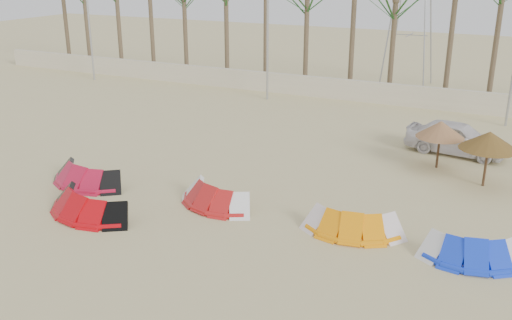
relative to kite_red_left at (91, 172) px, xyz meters
The scene contains 12 objects.
ground 7.52m from the kite_red_left, 32.58° to the right, with size 120.00×120.00×0.00m, color #C6B981.
boundary_wall 19.04m from the kite_red_left, 70.59° to the left, with size 60.00×0.30×1.30m, color beige.
lamp_b 16.83m from the kite_red_left, 88.70° to the left, with size 1.25×0.14×11.00m.
pylon 25.06m from the kite_red_left, 72.99° to the left, with size 3.00×3.00×14.00m, color #A5A8AD, non-canonical shape.
kite_red_left is the anchor object (origin of this frame).
kite_red_mid 2.95m from the kite_red_left, 47.08° to the right, with size 3.83×2.11×0.90m.
kite_red_right 5.59m from the kite_red_left, ahead, with size 3.45×2.23×0.90m.
kite_orange 10.69m from the kite_red_left, ahead, with size 3.38×1.97×0.90m.
kite_blue 14.40m from the kite_red_left, ahead, with size 3.28×2.08×0.90m.
parasol_left 14.41m from the kite_red_left, 32.65° to the left, with size 2.01×2.01×2.06m.
parasol_mid 15.54m from the kite_red_left, 24.53° to the left, with size 2.23×2.23×2.22m.
car 16.04m from the kite_red_left, 38.70° to the left, with size 1.79×4.44×1.51m, color silver.
Camera 1 is at (8.78, -12.11, 8.44)m, focal length 40.00 mm.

